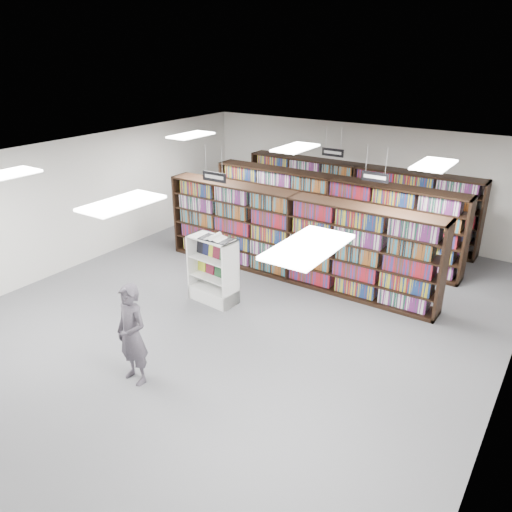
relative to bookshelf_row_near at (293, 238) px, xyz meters
The scene contains 19 objects.
floor 2.26m from the bookshelf_row_near, 90.00° to the right, with size 12.00×12.00×0.00m, color #4F5054.
ceiling 2.94m from the bookshelf_row_near, 90.00° to the right, with size 10.00×12.00×0.10m, color white.
wall_back 4.04m from the bookshelf_row_near, 90.00° to the left, with size 10.00×0.10×3.20m, color silver.
wall_left 5.41m from the bookshelf_row_near, 158.20° to the right, with size 0.10×12.00×3.20m, color silver.
bookshelf_row_near is the anchor object (origin of this frame).
bookshelf_row_mid 2.00m from the bookshelf_row_near, 90.00° to the left, with size 7.00×0.60×2.10m.
bookshelf_row_far 3.70m from the bookshelf_row_near, 90.00° to the left, with size 7.00×0.60×2.10m.
aisle_sign_left 2.33m from the bookshelf_row_near, 146.29° to the right, with size 0.65×0.02×0.80m.
aisle_sign_right 2.33m from the bookshelf_row_near, 33.67° to the left, with size 0.65×0.02×0.80m.
aisle_sign_center 3.38m from the bookshelf_row_near, 99.46° to the left, with size 0.65×0.02×0.80m.
troffer_front_left 6.20m from the bookshelf_row_near, 120.96° to the right, with size 0.60×1.20×0.04m, color white.
troffer_front_center 5.43m from the bookshelf_row_near, 90.00° to the right, with size 0.60×1.20×0.04m, color white.
troffer_front_right 6.20m from the bookshelf_row_near, 59.04° to the right, with size 0.60×1.20×0.04m, color white.
troffer_back_left 3.67m from the bookshelf_row_near, behind, with size 0.60×1.20×0.04m, color white.
troffer_back_center 2.11m from the bookshelf_row_near, ahead, with size 0.60×1.20×0.04m, color white.
troffer_back_right 3.67m from the bookshelf_row_near, ahead, with size 0.60×1.20×0.04m, color white.
endcap_display 2.18m from the bookshelf_row_near, 113.76° to the right, with size 1.11×0.62×1.49m.
open_book 2.17m from the bookshelf_row_near, 110.20° to the right, with size 0.69×0.42×0.13m.
shopper 4.94m from the bookshelf_row_near, 92.07° to the right, with size 0.65×0.42×1.77m, color #4D4752.
Camera 1 is at (5.38, -7.62, 5.23)m, focal length 35.00 mm.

